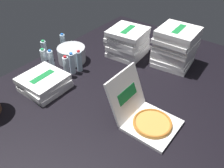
% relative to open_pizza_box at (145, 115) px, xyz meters
% --- Properties ---
extents(ground_plane, '(3.20, 2.40, 0.02)m').
position_rel_open_pizza_box_xyz_m(ground_plane, '(0.14, 0.31, -0.09)').
color(ground_plane, black).
extents(open_pizza_box, '(0.39, 0.54, 0.39)m').
position_rel_open_pizza_box_xyz_m(open_pizza_box, '(0.00, 0.00, 0.00)').
color(open_pizza_box, white).
rests_on(open_pizza_box, ground_plane).
extents(pizza_stack_center_far, '(0.41, 0.41, 0.14)m').
position_rel_open_pizza_box_xyz_m(pizza_stack_center_far, '(-0.22, 1.00, -0.01)').
color(pizza_stack_center_far, white).
rests_on(pizza_stack_center_far, ground_plane).
extents(pizza_stack_left_far, '(0.43, 0.43, 0.42)m').
position_rel_open_pizza_box_xyz_m(pizza_stack_left_far, '(0.97, 0.22, 0.13)').
color(pizza_stack_left_far, white).
rests_on(pizza_stack_left_far, ground_plane).
extents(pizza_stack_right_mid, '(0.45, 0.44, 0.33)m').
position_rel_open_pizza_box_xyz_m(pizza_stack_right_mid, '(0.81, 0.74, 0.08)').
color(pizza_stack_right_mid, white).
rests_on(pizza_stack_right_mid, ground_plane).
extents(ice_bucket, '(0.31, 0.31, 0.17)m').
position_rel_open_pizza_box_xyz_m(ice_bucket, '(0.31, 1.15, 0.01)').
color(ice_bucket, '#B7BABF').
rests_on(ice_bucket, ground_plane).
extents(water_bottle_0, '(0.06, 0.06, 0.24)m').
position_rel_open_pizza_box_xyz_m(water_bottle_0, '(0.14, 1.41, 0.04)').
color(water_bottle_0, silver).
rests_on(water_bottle_0, ground_plane).
extents(water_bottle_1, '(0.06, 0.06, 0.24)m').
position_rel_open_pizza_box_xyz_m(water_bottle_1, '(0.14, 0.97, 0.04)').
color(water_bottle_1, silver).
rests_on(water_bottle_1, ground_plane).
extents(water_bottle_2, '(0.06, 0.06, 0.24)m').
position_rel_open_pizza_box_xyz_m(water_bottle_2, '(0.22, 0.95, 0.04)').
color(water_bottle_2, silver).
rests_on(water_bottle_2, ground_plane).
extents(water_bottle_3, '(0.06, 0.06, 0.24)m').
position_rel_open_pizza_box_xyz_m(water_bottle_3, '(0.02, 1.27, 0.04)').
color(water_bottle_3, white).
rests_on(water_bottle_3, ground_plane).
extents(water_bottle_4, '(0.06, 0.06, 0.24)m').
position_rel_open_pizza_box_xyz_m(water_bottle_4, '(0.39, 1.37, 0.04)').
color(water_bottle_4, silver).
rests_on(water_bottle_4, ground_plane).
extents(water_bottle_5, '(0.06, 0.06, 0.24)m').
position_rel_open_pizza_box_xyz_m(water_bottle_5, '(0.05, 1.19, 0.04)').
color(water_bottle_5, silver).
rests_on(water_bottle_5, ground_plane).
extents(water_bottle_6, '(0.06, 0.06, 0.24)m').
position_rel_open_pizza_box_xyz_m(water_bottle_6, '(0.06, 0.97, 0.04)').
color(water_bottle_6, silver).
rests_on(water_bottle_6, ground_plane).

